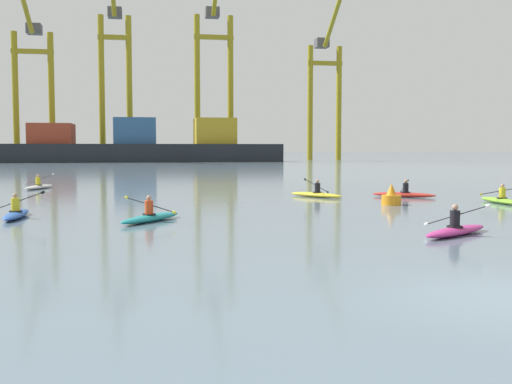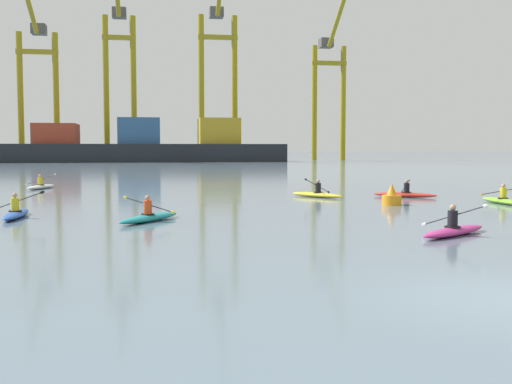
{
  "view_description": "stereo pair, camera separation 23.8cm",
  "coord_description": "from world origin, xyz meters",
  "views": [
    {
      "loc": [
        -6.44,
        -9.58,
        2.64
      ],
      "look_at": [
        -1.44,
        18.21,
        0.6
      ],
      "focal_mm": 42.92,
      "sensor_mm": 36.0,
      "label": 1
    },
    {
      "loc": [
        -6.2,
        -9.62,
        2.64
      ],
      "look_at": [
        -1.44,
        18.21,
        0.6
      ],
      "focal_mm": 42.92,
      "sensor_mm": 36.0,
      "label": 2
    }
  ],
  "objects": [
    {
      "name": "gantry_crane_west_mid",
      "position": [
        -12.31,
        117.14,
        18.88
      ],
      "size": [
        6.62,
        16.21,
        36.86
      ],
      "color": "olive",
      "rests_on": "ground"
    },
    {
      "name": "kayak_teal",
      "position": [
        -6.31,
        12.56,
        0.17
      ],
      "size": [
        2.47,
        3.11,
        0.95
      ],
      "color": "teal",
      "rests_on": "ground"
    },
    {
      "name": "ground_plane",
      "position": [
        0.0,
        0.0,
        0.0
      ],
      "size": [
        800.0,
        800.0,
        0.0
      ],
      "primitive_type": "plane",
      "color": "slate"
    },
    {
      "name": "kayak_blue",
      "position": [
        -11.29,
        14.56,
        0.17
      ],
      "size": [
        2.18,
        3.41,
        1.05
      ],
      "color": "#2856B2",
      "rests_on": "ground"
    },
    {
      "name": "kayak_yellow",
      "position": [
        2.52,
        22.02,
        0.17
      ],
      "size": [
        2.48,
        3.11,
        1.08
      ],
      "color": "yellow",
      "rests_on": "ground"
    },
    {
      "name": "gantry_crane_west",
      "position": [
        -28.11,
        116.9,
        17.38
      ],
      "size": [
        7.99,
        20.34,
        34.06
      ],
      "color": "olive",
      "rests_on": "ground"
    },
    {
      "name": "gantry_crane_east",
      "position": [
        32.21,
        119.86,
        17.26
      ],
      "size": [
        7.72,
        18.73,
        35.97
      ],
      "color": "olive",
      "rests_on": "ground"
    },
    {
      "name": "kayak_red",
      "position": [
        7.18,
        21.22,
        0.17
      ],
      "size": [
        3.14,
        2.42,
        0.95
      ],
      "color": "red",
      "rests_on": "ground"
    },
    {
      "name": "container_barge",
      "position": [
        -8.05,
        108.49,
        2.8
      ],
      "size": [
        54.91,
        11.37,
        8.29
      ],
      "color": "#1E2328",
      "rests_on": "ground"
    },
    {
      "name": "kayak_white",
      "position": [
        -13.25,
        31.48,
        0.17
      ],
      "size": [
        2.1,
        3.42,
        1.03
      ],
      "color": "silver",
      "rests_on": "ground"
    },
    {
      "name": "kayak_lime",
      "position": [
        10.18,
        16.88,
        0.17
      ],
      "size": [
        2.27,
        3.41,
        0.95
      ],
      "color": "#7ABC2D",
      "rests_on": "ground"
    },
    {
      "name": "kayak_magenta",
      "position": [
        2.77,
        7.41,
        0.17
      ],
      "size": [
        3.16,
        2.4,
        1.05
      ],
      "color": "#C13384",
      "rests_on": "ground"
    },
    {
      "name": "channel_buoy",
      "position": [
        4.75,
        17.13,
        0.36
      ],
      "size": [
        0.9,
        0.9,
        1.0
      ],
      "color": "orange",
      "rests_on": "ground"
    },
    {
      "name": "gantry_crane_east_mid",
      "position": [
        7.34,
        115.08,
        19.7
      ],
      "size": [
        8.0,
        17.05,
        41.57
      ],
      "color": "olive",
      "rests_on": "ground"
    }
  ]
}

